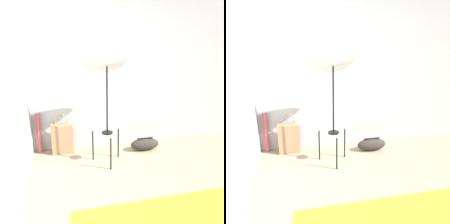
{
  "view_description": "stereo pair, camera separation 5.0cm",
  "coord_description": "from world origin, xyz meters",
  "views": [
    {
      "loc": [
        -0.77,
        -1.3,
        1.56
      ],
      "look_at": [
        -0.13,
        1.37,
        0.82
      ],
      "focal_mm": 35.0,
      "sensor_mm": 36.0,
      "label": 1
    },
    {
      "loc": [
        -0.72,
        -1.31,
        1.56
      ],
      "look_at": [
        -0.13,
        1.37,
        0.82
      ],
      "focal_mm": 35.0,
      "sensor_mm": 36.0,
      "label": 2
    }
  ],
  "objects": [
    {
      "name": "wall_back",
      "position": [
        0.0,
        2.25,
        1.3
      ],
      "size": [
        8.0,
        0.05,
        2.6
      ],
      "color": "#B7BCC1",
      "rests_on": "ground_plane"
    },
    {
      "name": "wall_side_left",
      "position": [
        -1.27,
        1.0,
        1.3
      ],
      "size": [
        0.05,
        8.0,
        2.6
      ],
      "color": "#B7BCC1",
      "rests_on": "ground_plane"
    },
    {
      "name": "photo_umbrella",
      "position": [
        -0.15,
        1.58,
        1.48
      ],
      "size": [
        0.75,
        0.65,
        1.85
      ],
      "color": "black",
      "rests_on": "ground_plane"
    },
    {
      "name": "tote_bag",
      "position": [
        -0.78,
        2.05,
        0.24
      ],
      "size": [
        0.33,
        0.15,
        0.65
      ],
      "color": "#9E7A56",
      "rests_on": "ground_plane"
    },
    {
      "name": "duffel_bag",
      "position": [
        0.54,
        1.84,
        0.1
      ],
      "size": [
        0.48,
        0.2,
        0.21
      ],
      "color": "#332D28",
      "rests_on": "ground_plane"
    },
    {
      "name": "paper_roll",
      "position": [
        -1.14,
        2.14,
        0.33
      ],
      "size": [
        0.07,
        0.07,
        0.65
      ],
      "color": "#BC4C56",
      "rests_on": "ground_plane"
    }
  ]
}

